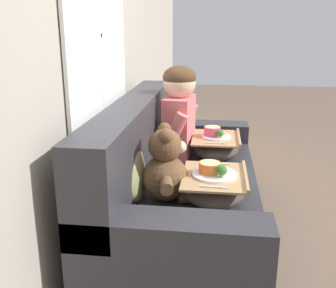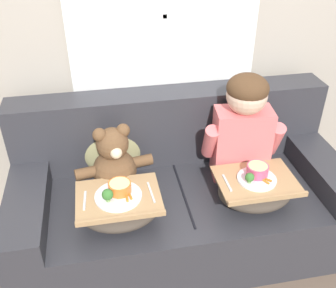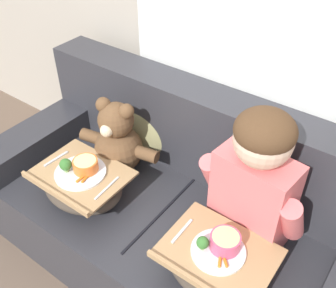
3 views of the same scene
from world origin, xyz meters
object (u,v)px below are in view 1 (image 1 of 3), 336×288
Objects in this scene: couch at (175,189)px; throw_pillow_behind_teddy at (132,167)px; child_figure at (179,108)px; lap_tray_child at (216,146)px; throw_pillow_behind_child at (154,132)px; lap_tray_teddy at (214,187)px; teddy_bear at (166,169)px.

couch is 4.87× the size of throw_pillow_behind_teddy.
throw_pillow_behind_teddy is (-0.38, 0.20, 0.29)m from couch.
child_figure reaches higher than throw_pillow_behind_teddy.
lap_tray_child is at bearing -30.78° from throw_pillow_behind_teddy.
child_figure reaches higher than throw_pillow_behind_child.
throw_pillow_behind_teddy is at bearing 90.00° from lap_tray_teddy.
throw_pillow_behind_teddy is at bearing 152.81° from couch.
child_figure is 0.79m from teddy_bear.
lap_tray_teddy is at bearing -90.22° from teddy_bear.
couch is 0.50m from lap_tray_child.
couch is at bearing 145.89° from lap_tray_child.
throw_pillow_behind_child is at bearing 90.01° from lap_tray_child.
teddy_bear is at bearing 160.83° from lap_tray_child.
throw_pillow_behind_teddy reaches higher than lap_tray_child.
throw_pillow_behind_child is 0.86× the size of teddy_bear.
teddy_bear is 1.04× the size of lap_tray_teddy.
lap_tray_teddy is at bearing -149.21° from throw_pillow_behind_child.
lap_tray_child is at bearing 0.02° from lap_tray_teddy.
lap_tray_teddy is at bearing -90.00° from throw_pillow_behind_teddy.
throw_pillow_behind_child is at bearing 27.19° from couch.
throw_pillow_behind_teddy is 0.90m from lap_tray_child.
couch is at bearing -0.98° from teddy_bear.
lap_tray_child is at bearing -19.17° from teddy_bear.
throw_pillow_behind_child is 0.47m from lap_tray_child.
throw_pillow_behind_teddy is 0.61× the size of child_figure.
couch reaches higher than throw_pillow_behind_teddy.
throw_pillow_behind_child reaches higher than lap_tray_child.
couch is 2.95× the size of child_figure.
teddy_bear is (-0.76, -0.00, -0.19)m from child_figure.
lap_tray_child is (0.00, -0.46, -0.09)m from throw_pillow_behind_child.
couch is 0.48m from teddy_bear.
throw_pillow_behind_child is (0.38, 0.20, 0.29)m from couch.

